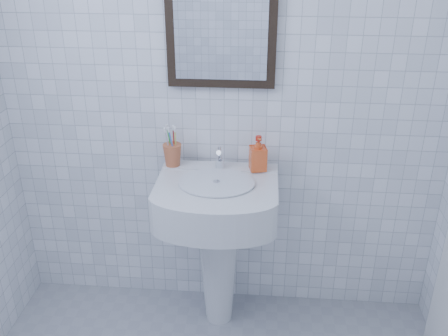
{
  "coord_description": "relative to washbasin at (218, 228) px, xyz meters",
  "views": [
    {
      "loc": [
        0.2,
        -1.09,
        1.91
      ],
      "look_at": [
        0.03,
        0.86,
        0.97
      ],
      "focal_mm": 40.0,
      "sensor_mm": 36.0,
      "label": 1
    }
  ],
  "objects": [
    {
      "name": "washbasin",
      "position": [
        0.0,
        0.0,
        0.0
      ],
      "size": [
        0.56,
        0.41,
        0.87
      ],
      "color": "silver",
      "rests_on": "ground"
    },
    {
      "name": "toothbrush_cup",
      "position": [
        -0.23,
        0.12,
        0.33
      ],
      "size": [
        0.1,
        0.1,
        0.11
      ],
      "primitive_type": null,
      "rotation": [
        0.0,
        0.0,
        0.15
      ],
      "color": "#B85B34",
      "rests_on": "washbasin"
    },
    {
      "name": "soap_dispenser",
      "position": [
        0.18,
        0.11,
        0.36
      ],
      "size": [
        0.09,
        0.09,
        0.17
      ],
      "primitive_type": "imported",
      "rotation": [
        0.0,
        0.0,
        0.21
      ],
      "color": "red",
      "rests_on": "washbasin"
    },
    {
      "name": "faucet",
      "position": [
        0.0,
        0.1,
        0.32
      ],
      "size": [
        0.05,
        0.1,
        0.11
      ],
      "color": "silver",
      "rests_on": "washbasin"
    },
    {
      "name": "wall_mirror",
      "position": [
        0.0,
        0.19,
        0.97
      ],
      "size": [
        0.5,
        0.04,
        0.62
      ],
      "color": "black",
      "rests_on": "wall_back"
    },
    {
      "name": "wall_back",
      "position": [
        0.01,
        0.21,
        0.67
      ],
      "size": [
        2.2,
        0.02,
        2.5
      ],
      "primitive_type": "cube",
      "color": "white",
      "rests_on": "ground"
    }
  ]
}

